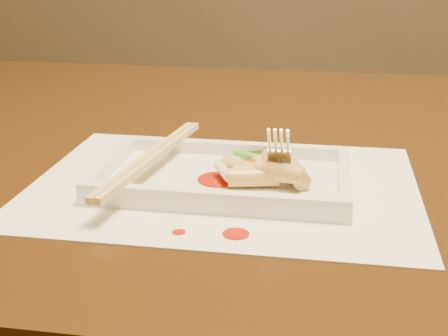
% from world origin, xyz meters
% --- Properties ---
extents(table, '(1.40, 0.90, 0.75)m').
position_xyz_m(table, '(0.00, 0.00, 0.65)').
color(table, black).
rests_on(table, ground).
extents(placemat, '(0.40, 0.30, 0.00)m').
position_xyz_m(placemat, '(-0.09, -0.17, 0.75)').
color(placemat, white).
rests_on(placemat, table).
extents(sauce_splatter_a, '(0.02, 0.02, 0.00)m').
position_xyz_m(sauce_splatter_a, '(-0.06, -0.29, 0.75)').
color(sauce_splatter_a, '#B41505').
rests_on(sauce_splatter_a, placemat).
extents(sauce_splatter_b, '(0.01, 0.01, 0.00)m').
position_xyz_m(sauce_splatter_b, '(-0.11, -0.29, 0.75)').
color(sauce_splatter_b, '#B41505').
rests_on(sauce_splatter_b, placemat).
extents(plate_base, '(0.26, 0.16, 0.01)m').
position_xyz_m(plate_base, '(-0.09, -0.17, 0.76)').
color(plate_base, white).
rests_on(plate_base, placemat).
extents(plate_rim_far, '(0.26, 0.01, 0.01)m').
position_xyz_m(plate_rim_far, '(-0.09, -0.10, 0.77)').
color(plate_rim_far, white).
rests_on(plate_rim_far, plate_base).
extents(plate_rim_near, '(0.26, 0.01, 0.01)m').
position_xyz_m(plate_rim_near, '(-0.09, -0.25, 0.77)').
color(plate_rim_near, white).
rests_on(plate_rim_near, plate_base).
extents(plate_rim_left, '(0.01, 0.14, 0.01)m').
position_xyz_m(plate_rim_left, '(-0.22, -0.17, 0.77)').
color(plate_rim_left, white).
rests_on(plate_rim_left, plate_base).
extents(plate_rim_right, '(0.01, 0.14, 0.01)m').
position_xyz_m(plate_rim_right, '(0.03, -0.17, 0.77)').
color(plate_rim_right, white).
rests_on(plate_rim_right, plate_base).
extents(veg_piece, '(0.05, 0.04, 0.01)m').
position_xyz_m(veg_piece, '(-0.06, -0.13, 0.77)').
color(veg_piece, black).
rests_on(veg_piece, plate_base).
extents(scallion_white, '(0.03, 0.04, 0.01)m').
position_xyz_m(scallion_white, '(-0.09, -0.19, 0.77)').
color(scallion_white, '#EAEACC').
rests_on(scallion_white, plate_base).
extents(scallion_green, '(0.08, 0.05, 0.01)m').
position_xyz_m(scallion_green, '(-0.05, -0.15, 0.77)').
color(scallion_green, '#46A41A').
rests_on(scallion_green, plate_base).
extents(chopstick_a, '(0.04, 0.25, 0.01)m').
position_xyz_m(chopstick_a, '(-0.17, -0.17, 0.78)').
color(chopstick_a, '#DEBC6F').
rests_on(chopstick_a, plate_rim_near).
extents(chopstick_b, '(0.04, 0.25, 0.01)m').
position_xyz_m(chopstick_b, '(-0.17, -0.17, 0.78)').
color(chopstick_b, '#DEBC6F').
rests_on(chopstick_b, plate_rim_near).
extents(fork, '(0.09, 0.10, 0.14)m').
position_xyz_m(fork, '(-0.02, -0.16, 0.83)').
color(fork, silver).
rests_on(fork, plate_base).
extents(sauce_blob_0, '(0.04, 0.04, 0.00)m').
position_xyz_m(sauce_blob_0, '(-0.10, -0.18, 0.76)').
color(sauce_blob_0, '#B41505').
rests_on(sauce_blob_0, plate_base).
extents(rice_cake_0, '(0.05, 0.02, 0.02)m').
position_xyz_m(rice_cake_0, '(-0.06, -0.19, 0.77)').
color(rice_cake_0, '#E3C56A').
rests_on(rice_cake_0, plate_base).
extents(rice_cake_1, '(0.05, 0.03, 0.02)m').
position_xyz_m(rice_cake_1, '(-0.06, -0.20, 0.77)').
color(rice_cake_1, '#E3C56A').
rests_on(rice_cake_1, plate_base).
extents(rice_cake_2, '(0.05, 0.03, 0.02)m').
position_xyz_m(rice_cake_2, '(-0.03, -0.20, 0.78)').
color(rice_cake_2, '#E3C56A').
rests_on(rice_cake_2, plate_base).
extents(rice_cake_3, '(0.03, 0.04, 0.02)m').
position_xyz_m(rice_cake_3, '(-0.05, -0.15, 0.77)').
color(rice_cake_3, '#E3C56A').
rests_on(rice_cake_3, plate_base).
extents(rice_cake_4, '(0.02, 0.05, 0.02)m').
position_xyz_m(rice_cake_4, '(-0.05, -0.17, 0.77)').
color(rice_cake_4, '#E3C56A').
rests_on(rice_cake_4, plate_base).
extents(rice_cake_5, '(0.03, 0.05, 0.02)m').
position_xyz_m(rice_cake_5, '(-0.04, -0.17, 0.78)').
color(rice_cake_5, '#E3C56A').
rests_on(rice_cake_5, plate_base).
extents(rice_cake_6, '(0.03, 0.05, 0.02)m').
position_xyz_m(rice_cake_6, '(-0.02, -0.18, 0.77)').
color(rice_cake_6, '#E3C56A').
rests_on(rice_cake_6, plate_base).
extents(rice_cake_7, '(0.04, 0.04, 0.02)m').
position_xyz_m(rice_cake_7, '(-0.08, -0.17, 0.77)').
color(rice_cake_7, '#E3C56A').
rests_on(rice_cake_7, plate_base).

